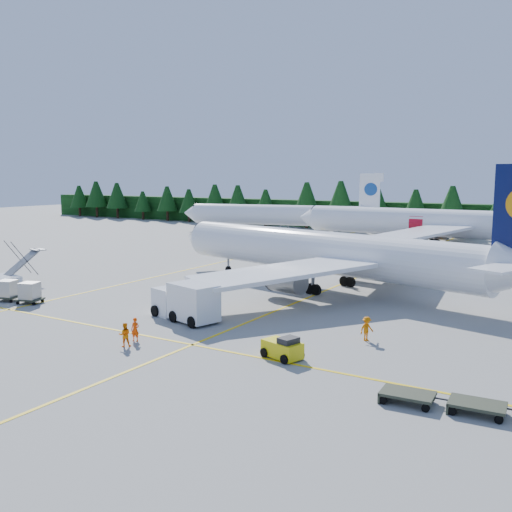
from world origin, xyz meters
The scene contains 15 objects.
ground centered at (0.00, 0.00, 0.00)m, with size 320.00×320.00×0.00m, color gray.
taxi_stripe_a centered at (-14.00, 20.00, 0.01)m, with size 0.25×120.00×0.01m, color yellow.
taxi_stripe_b centered at (6.00, 20.00, 0.01)m, with size 0.25×120.00×0.01m, color yellow.
taxi_stripe_cross centered at (0.00, -6.00, 0.01)m, with size 80.00×0.25×0.01m, color yellow.
treeline_hedge centered at (0.00, 82.00, 3.00)m, with size 220.00×4.00×6.00m, color black.
airliner_navy centered at (4.15, 16.85, 3.74)m, with size 42.10×34.24×12.43m.
airliner_red centered at (3.24, 57.15, 3.92)m, with size 44.81×36.86×13.03m.
airliner_far_left centered at (-28.47, 64.20, 3.76)m, with size 40.75×11.65×11.98m.
airstairs centered at (-24.12, 1.05, 0.78)m, with size 4.35×5.91×3.60m.
service_truck centered at (1.20, -0.76, 1.52)m, with size 6.75×3.90×3.08m.
baggage_tug centered at (12.70, -5.33, 0.68)m, with size 2.86×2.07×1.38m.
uld_pair centered at (-15.88, -3.63, 1.09)m, with size 5.20×2.59×1.62m.
crew_a centered at (2.05, -7.39, 0.84)m, with size 0.61×0.40×1.69m, color #FF4705.
crew_b centered at (2.33, -8.70, 0.82)m, with size 0.80×0.62×1.65m, color orange.
crew_c centered at (15.86, 1.14, 0.87)m, with size 0.72×0.49×1.73m, color orange.
Camera 1 is at (29.43, -36.06, 11.48)m, focal length 40.00 mm.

